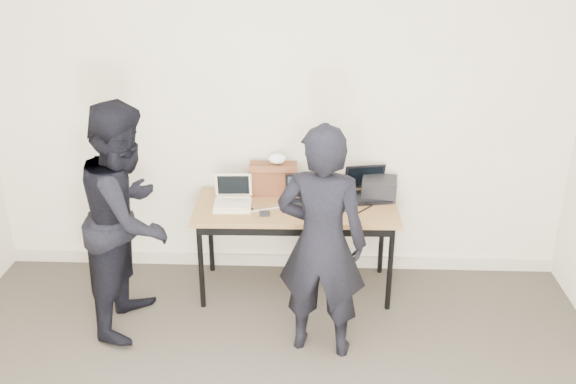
# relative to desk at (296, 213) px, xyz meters

# --- Properties ---
(room) EXTENTS (4.60, 4.60, 2.80)m
(room) POSITION_rel_desk_xyz_m (-0.15, -1.87, 0.69)
(room) COLOR #3D362E
(room) RESTS_ON ground
(desk) EXTENTS (1.51, 0.68, 0.72)m
(desk) POSITION_rel_desk_xyz_m (0.00, 0.00, 0.00)
(desk) COLOR brown
(desk) RESTS_ON ground
(laptop_beige) EXTENTS (0.29, 0.28, 0.22)m
(laptop_beige) POSITION_rel_desk_xyz_m (-0.47, -0.01, 0.10)
(laptop_beige) COLOR beige
(laptop_beige) RESTS_ON desk
(laptop_center) EXTENTS (0.30, 0.29, 0.22)m
(laptop_center) POSITION_rel_desk_xyz_m (0.05, 0.02, 0.11)
(laptop_center) COLOR black
(laptop_center) RESTS_ON desk
(laptop_right) EXTENTS (0.37, 0.36, 0.23)m
(laptop_right) POSITION_rel_desk_xyz_m (0.54, 0.20, 0.11)
(laptop_right) COLOR black
(laptop_right) RESTS_ON desk
(leather_satchel) EXTENTS (0.36, 0.18, 0.25)m
(leather_satchel) POSITION_rel_desk_xyz_m (-0.18, 0.23, 0.19)
(leather_satchel) COLOR #592E17
(leather_satchel) RESTS_ON desk
(tissue) EXTENTS (0.13, 0.10, 0.08)m
(tissue) POSITION_rel_desk_xyz_m (-0.15, 0.23, 0.34)
(tissue) COLOR white
(tissue) RESTS_ON leather_satchel
(equipment_box) EXTENTS (0.28, 0.25, 0.15)m
(equipment_box) POSITION_rel_desk_xyz_m (0.63, 0.19, 0.13)
(equipment_box) COLOR black
(equipment_box) RESTS_ON desk
(power_brick) EXTENTS (0.08, 0.05, 0.03)m
(power_brick) POSITION_rel_desk_xyz_m (-0.22, -0.17, 0.07)
(power_brick) COLOR black
(power_brick) RESTS_ON desk
(cables) EXTENTS (1.15, 0.41, 0.01)m
(cables) POSITION_rel_desk_xyz_m (0.04, -0.00, 0.06)
(cables) COLOR black
(cables) RESTS_ON desk
(person_typist) EXTENTS (0.64, 0.48, 1.59)m
(person_typist) POSITION_rel_desk_xyz_m (0.18, -0.72, 0.13)
(person_typist) COLOR black
(person_typist) RESTS_ON ground
(person_observer) EXTENTS (0.69, 0.85, 1.63)m
(person_observer) POSITION_rel_desk_xyz_m (-1.13, -0.44, 0.16)
(person_observer) COLOR black
(person_observer) RESTS_ON ground
(baseboard) EXTENTS (4.50, 0.03, 0.10)m
(baseboard) POSITION_rel_desk_xyz_m (-0.15, 0.36, -0.61)
(baseboard) COLOR #BEB39E
(baseboard) RESTS_ON ground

